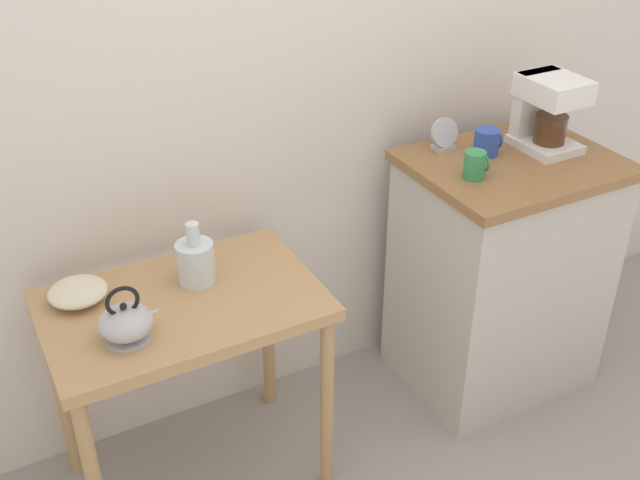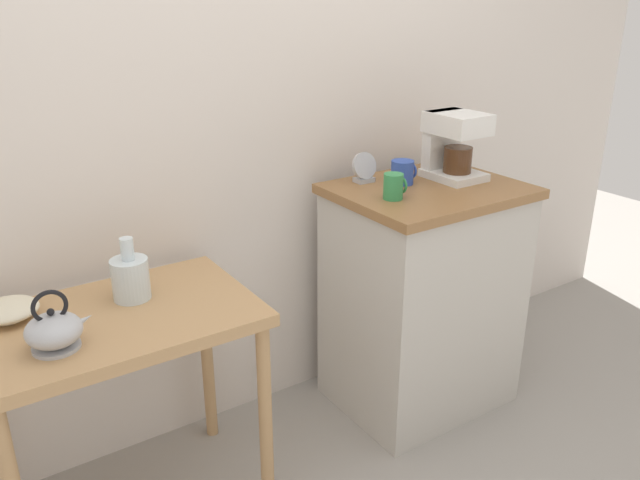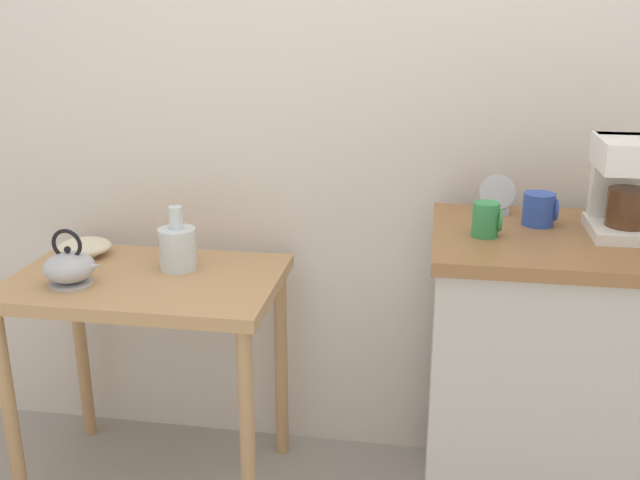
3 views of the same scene
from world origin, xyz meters
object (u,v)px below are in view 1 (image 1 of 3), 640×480
object	(u,v)px
bowl_stoneware	(78,292)
table_clock	(444,136)
teakettle	(127,322)
coffee_maker	(547,109)
mug_tall_green	(475,165)
mug_blue	(487,142)
glass_carafe_vase	(195,261)

from	to	relation	value
bowl_stoneware	table_clock	world-z (taller)	table_clock
teakettle	coffee_maker	distance (m)	1.58
mug_tall_green	mug_blue	xyz separation A→B (m)	(0.15, 0.13, -0.00)
bowl_stoneware	mug_tall_green	distance (m)	1.30
teakettle	mug_blue	bearing A→B (deg)	7.11
bowl_stoneware	mug_blue	distance (m)	1.44
glass_carafe_vase	mug_blue	world-z (taller)	mug_blue
coffee_maker	mug_tall_green	size ratio (longest dim) A/B	2.81
teakettle	coffee_maker	bearing A→B (deg)	4.61
bowl_stoneware	mug_tall_green	bearing A→B (deg)	-9.26
mug_blue	table_clock	world-z (taller)	table_clock
table_clock	glass_carafe_vase	bearing A→B (deg)	-174.98
glass_carafe_vase	coffee_maker	xyz separation A→B (m)	(1.29, -0.06, 0.27)
teakettle	glass_carafe_vase	size ratio (longest dim) A/B	0.91
table_clock	mug_blue	bearing A→B (deg)	-42.27
teakettle	table_clock	size ratio (longest dim) A/B	1.56
glass_carafe_vase	bowl_stoneware	bearing A→B (deg)	169.74
mug_tall_green	mug_blue	world-z (taller)	mug_tall_green
bowl_stoneware	teakettle	size ratio (longest dim) A/B	0.95
mug_tall_green	teakettle	bearing A→B (deg)	-178.18
table_clock	mug_tall_green	bearing A→B (deg)	-100.30
bowl_stoneware	mug_tall_green	world-z (taller)	mug_tall_green
glass_carafe_vase	mug_blue	size ratio (longest dim) A/B	2.13
teakettle	mug_blue	xyz separation A→B (m)	(1.34, 0.17, 0.19)
bowl_stoneware	coffee_maker	distance (m)	1.67
coffee_maker	mug_blue	distance (m)	0.24
table_clock	coffee_maker	bearing A→B (deg)	-23.58
mug_blue	table_clock	size ratio (longest dim) A/B	0.81
bowl_stoneware	teakettle	distance (m)	0.26
bowl_stoneware	teakettle	xyz separation A→B (m)	(0.08, -0.24, 0.02)
mug_tall_green	mug_blue	size ratio (longest dim) A/B	0.98
coffee_maker	table_clock	distance (m)	0.36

